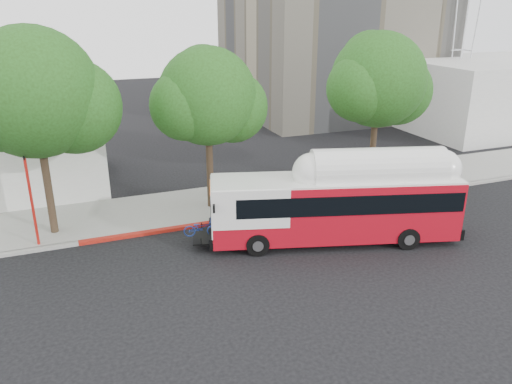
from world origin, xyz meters
TOP-DOWN VIEW (x-y plane):
  - ground at (0.00, 0.00)m, footprint 120.00×120.00m
  - sidewalk at (0.00, 6.50)m, footprint 60.00×5.00m
  - curb_strip at (0.00, 3.90)m, footprint 60.00×0.30m
  - red_curb_segment at (-3.00, 3.90)m, footprint 10.00×0.32m
  - street_tree_left at (-8.53, 5.56)m, footprint 6.67×5.80m
  - street_tree_mid at (-0.59, 6.06)m, footprint 5.75×5.00m
  - street_tree_right at (9.44, 5.86)m, footprint 6.21×5.40m
  - horizon_block at (30.00, 16.00)m, footprint 20.00×12.00m
  - transit_bus at (3.31, 0.03)m, footprint 12.25×5.42m
  - signal_pole at (-9.70, 4.30)m, footprint 0.13×0.42m

SIDE VIEW (x-z plane):
  - ground at x=0.00m, z-range 0.00..0.00m
  - sidewalk at x=0.00m, z-range 0.00..0.15m
  - curb_strip at x=0.00m, z-range 0.00..0.15m
  - red_curb_segment at x=-3.00m, z-range 0.00..0.16m
  - transit_bus at x=3.31m, z-range -0.12..3.47m
  - signal_pole at x=-9.70m, z-range 0.06..4.55m
  - horizon_block at x=30.00m, z-range 0.00..6.00m
  - street_tree_mid at x=-0.59m, z-range 1.60..10.22m
  - street_tree_right at x=9.44m, z-range 1.67..10.85m
  - street_tree_left at x=-8.53m, z-range 1.73..11.47m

